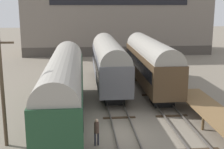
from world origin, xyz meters
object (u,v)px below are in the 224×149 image
object	(u,v)px
train_car_green	(64,83)
train_car_brown	(150,61)
train_car_grey	(109,60)
person_worker	(97,129)
utility_pole	(2,86)

from	to	relation	value
train_car_green	train_car_brown	bearing A→B (deg)	43.41
train_car_grey	person_worker	distance (m)	14.42
train_car_brown	utility_pole	size ratio (longest dim) A/B	2.07
train_car_green	utility_pole	distance (m)	5.76
train_car_brown	train_car_grey	world-z (taller)	train_car_brown
train_car_brown	train_car_green	xyz separation A→B (m)	(-8.57, -8.11, -0.10)
train_car_green	person_worker	xyz separation A→B (m)	(2.27, -4.97, -1.86)
utility_pole	train_car_grey	bearing A→B (deg)	60.16
train_car_brown	train_car_green	distance (m)	11.80
train_car_brown	train_car_grey	distance (m)	4.42
train_car_brown	train_car_green	world-z (taller)	train_car_brown
train_car_brown	train_car_grey	size ratio (longest dim) A/B	1.00
train_car_grey	utility_pole	world-z (taller)	utility_pole
train_car_brown	train_car_grey	xyz separation A→B (m)	(-4.29, 1.07, -0.08)
train_car_green	person_worker	distance (m)	5.77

